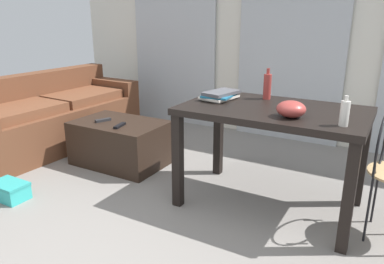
{
  "coord_description": "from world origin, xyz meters",
  "views": [
    {
      "loc": [
        1.17,
        -1.25,
        1.45
      ],
      "look_at": [
        -0.41,
        1.51,
        0.44
      ],
      "focal_mm": 34.69,
      "sensor_mm": 36.0,
      "label": 1
    }
  ],
  "objects_px": {
    "couch": "(50,118)",
    "bottle_near": "(267,86)",
    "bowl": "(291,109)",
    "tv_remote_primary": "(103,120)",
    "craft_table": "(273,122)",
    "book_stack": "(220,95)",
    "bottle_far": "(345,113)",
    "shoebox": "(10,191)",
    "coffee_table": "(120,143)",
    "tv_remote_secondary": "(120,126)"
  },
  "relations": [
    {
      "from": "bottle_near",
      "to": "tv_remote_primary",
      "type": "height_order",
      "value": "bottle_near"
    },
    {
      "from": "bottle_near",
      "to": "shoebox",
      "type": "relative_size",
      "value": 0.81
    },
    {
      "from": "bowl",
      "to": "bottle_near",
      "type": "bearing_deg",
      "value": 125.31
    },
    {
      "from": "bowl",
      "to": "tv_remote_primary",
      "type": "height_order",
      "value": "bowl"
    },
    {
      "from": "couch",
      "to": "bottle_near",
      "type": "relative_size",
      "value": 8.47
    },
    {
      "from": "coffee_table",
      "to": "bottle_near",
      "type": "distance_m",
      "value": 1.59
    },
    {
      "from": "tv_remote_secondary",
      "to": "couch",
      "type": "bearing_deg",
      "value": 160.5
    },
    {
      "from": "bottle_near",
      "to": "shoebox",
      "type": "distance_m",
      "value": 2.26
    },
    {
      "from": "bottle_near",
      "to": "book_stack",
      "type": "distance_m",
      "value": 0.39
    },
    {
      "from": "bowl",
      "to": "tv_remote_primary",
      "type": "bearing_deg",
      "value": 173.39
    },
    {
      "from": "craft_table",
      "to": "book_stack",
      "type": "height_order",
      "value": "book_stack"
    },
    {
      "from": "craft_table",
      "to": "bottle_near",
      "type": "bearing_deg",
      "value": 119.1
    },
    {
      "from": "couch",
      "to": "coffee_table",
      "type": "relative_size",
      "value": 2.35
    },
    {
      "from": "tv_remote_primary",
      "to": "shoebox",
      "type": "distance_m",
      "value": 1.06
    },
    {
      "from": "craft_table",
      "to": "book_stack",
      "type": "xyz_separation_m",
      "value": [
        -0.46,
        0.04,
        0.14
      ]
    },
    {
      "from": "coffee_table",
      "to": "book_stack",
      "type": "xyz_separation_m",
      "value": [
        1.11,
        -0.04,
        0.61
      ]
    },
    {
      "from": "coffee_table",
      "to": "bottle_far",
      "type": "bearing_deg",
      "value": -8.86
    },
    {
      "from": "coffee_table",
      "to": "tv_remote_primary",
      "type": "distance_m",
      "value": 0.28
    },
    {
      "from": "tv_remote_secondary",
      "to": "shoebox",
      "type": "distance_m",
      "value": 1.08
    },
    {
      "from": "bottle_far",
      "to": "book_stack",
      "type": "distance_m",
      "value": 1.02
    },
    {
      "from": "bottle_far",
      "to": "shoebox",
      "type": "xyz_separation_m",
      "value": [
        -2.38,
        -0.72,
        -0.8
      ]
    },
    {
      "from": "coffee_table",
      "to": "tv_remote_secondary",
      "type": "height_order",
      "value": "tv_remote_secondary"
    },
    {
      "from": "couch",
      "to": "bottle_far",
      "type": "xyz_separation_m",
      "value": [
        3.14,
        -0.36,
        0.55
      ]
    },
    {
      "from": "tv_remote_primary",
      "to": "bottle_near",
      "type": "bearing_deg",
      "value": 30.17
    },
    {
      "from": "couch",
      "to": "bottle_near",
      "type": "bearing_deg",
      "value": 3.08
    },
    {
      "from": "bowl",
      "to": "tv_remote_primary",
      "type": "xyz_separation_m",
      "value": [
        -1.9,
        0.22,
        -0.4
      ]
    },
    {
      "from": "bottle_far",
      "to": "shoebox",
      "type": "relative_size",
      "value": 0.62
    },
    {
      "from": "bottle_far",
      "to": "bowl",
      "type": "bearing_deg",
      "value": 172.85
    },
    {
      "from": "coffee_table",
      "to": "bottle_far",
      "type": "relative_size",
      "value": 4.72
    },
    {
      "from": "couch",
      "to": "book_stack",
      "type": "height_order",
      "value": "book_stack"
    },
    {
      "from": "couch",
      "to": "bowl",
      "type": "xyz_separation_m",
      "value": [
        2.8,
        -0.32,
        0.52
      ]
    },
    {
      "from": "book_stack",
      "to": "shoebox",
      "type": "relative_size",
      "value": 1.06
    },
    {
      "from": "craft_table",
      "to": "bowl",
      "type": "distance_m",
      "value": 0.31
    },
    {
      "from": "bowl",
      "to": "shoebox",
      "type": "bearing_deg",
      "value": -159.56
    },
    {
      "from": "craft_table",
      "to": "bottle_near",
      "type": "distance_m",
      "value": 0.36
    },
    {
      "from": "couch",
      "to": "shoebox",
      "type": "bearing_deg",
      "value": -54.96
    },
    {
      "from": "couch",
      "to": "bottle_near",
      "type": "height_order",
      "value": "bottle_near"
    },
    {
      "from": "book_stack",
      "to": "couch",
      "type": "bearing_deg",
      "value": 177.89
    },
    {
      "from": "shoebox",
      "to": "coffee_table",
      "type": "bearing_deg",
      "value": 74.25
    },
    {
      "from": "couch",
      "to": "tv_remote_primary",
      "type": "xyz_separation_m",
      "value": [
        0.9,
        -0.1,
        0.12
      ]
    },
    {
      "from": "bottle_near",
      "to": "bottle_far",
      "type": "height_order",
      "value": "bottle_near"
    },
    {
      "from": "book_stack",
      "to": "tv_remote_secondary",
      "type": "bearing_deg",
      "value": -175.28
    },
    {
      "from": "bottle_far",
      "to": "tv_remote_primary",
      "type": "bearing_deg",
      "value": 173.31
    },
    {
      "from": "bottle_near",
      "to": "tv_remote_primary",
      "type": "xyz_separation_m",
      "value": [
        -1.58,
        -0.23,
        -0.45
      ]
    },
    {
      "from": "tv_remote_primary",
      "to": "bowl",
      "type": "bearing_deg",
      "value": 15.07
    },
    {
      "from": "bottle_near",
      "to": "bowl",
      "type": "bearing_deg",
      "value": -54.69
    },
    {
      "from": "couch",
      "to": "coffee_table",
      "type": "distance_m",
      "value": 1.06
    },
    {
      "from": "bottle_far",
      "to": "tv_remote_secondary",
      "type": "xyz_separation_m",
      "value": [
        -1.97,
        0.2,
        -0.42
      ]
    },
    {
      "from": "coffee_table",
      "to": "tv_remote_primary",
      "type": "relative_size",
      "value": 5.64
    },
    {
      "from": "bottle_near",
      "to": "book_stack",
      "type": "height_order",
      "value": "bottle_near"
    }
  ]
}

